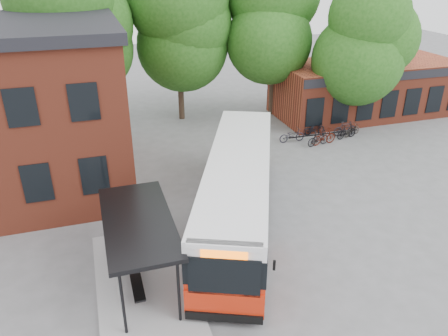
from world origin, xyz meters
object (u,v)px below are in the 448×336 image
object	(u,v)px
bicycle_1	(318,138)
bicycle_0	(292,135)
city_bus	(238,191)
bicycle_7	(347,132)
bicycle_4	(315,129)
bicycle_5	(345,128)
bicycle_2	(315,130)
bicycle_6	(352,130)
bicycle_3	(324,137)
bus_shelter	(141,252)

from	to	relation	value
bicycle_1	bicycle_0	bearing A→B (deg)	39.18
city_bus	bicycle_7	distance (m)	13.04
bicycle_4	bicycle_0	bearing A→B (deg)	104.09
bicycle_4	bicycle_5	xyz separation A→B (m)	(1.87, -0.84, 0.10)
city_bus	bicycle_2	xyz separation A→B (m)	(8.68, 8.81, -1.25)
bicycle_6	bicycle_7	size ratio (longest dim) A/B	0.98
bicycle_0	bicycle_7	xyz separation A→B (m)	(3.83, -0.56, 0.03)
bicycle_6	bicycle_5	bearing A→B (deg)	46.77
bicycle_3	bicycle_6	bearing A→B (deg)	-80.29
bicycle_6	bicycle_7	bearing A→B (deg)	94.17
bicycle_4	bicycle_7	world-z (taller)	bicycle_7
bicycle_4	bicycle_5	size ratio (longest dim) A/B	0.93
bus_shelter	bicycle_6	xyz separation A→B (m)	(15.95, 10.91, -1.03)
bicycle_0	bicycle_3	world-z (taller)	bicycle_3
bicycle_0	bicycle_1	world-z (taller)	bicycle_1
bicycle_2	bicycle_3	distance (m)	1.66
bicycle_7	city_bus	bearing A→B (deg)	115.01
bicycle_1	bicycle_3	size ratio (longest dim) A/B	0.92
bus_shelter	bicycle_2	world-z (taller)	bus_shelter
bicycle_7	bicycle_0	bearing A→B (deg)	70.56
bus_shelter	bicycle_1	distance (m)	16.31
bicycle_0	bicycle_6	distance (m)	4.48
bicycle_1	bicycle_2	world-z (taller)	bicycle_1
bicycle_4	bicycle_5	bearing A→B (deg)	-120.32
bicycle_1	bicycle_5	size ratio (longest dim) A/B	0.99
bicycle_1	bicycle_3	distance (m)	0.45
bicycle_3	bicycle_0	bearing A→B (deg)	52.66
bus_shelter	bicycle_1	size ratio (longest dim) A/B	4.13
bicycle_0	bicycle_6	size ratio (longest dim) A/B	1.10
bicycle_3	bicycle_7	world-z (taller)	bicycle_3
bicycle_4	bicycle_7	distance (m)	2.17
city_bus	bicycle_6	xyz separation A→B (m)	(11.14, 7.98, -1.23)
bicycle_1	bicycle_3	bearing A→B (deg)	-91.91
city_bus	bicycle_1	bearing A→B (deg)	64.85
bicycle_2	bus_shelter	bearing A→B (deg)	153.87
bus_shelter	bicycle_5	xyz separation A→B (m)	(15.47, 11.09, -0.93)
bicycle_1	bicycle_6	xyz separation A→B (m)	(3.11, 0.88, -0.09)
bicycle_2	bicycle_5	distance (m)	2.10
bicycle_0	bus_shelter	bearing A→B (deg)	134.00
bicycle_7	bicycle_5	bearing A→B (deg)	-29.92
bicycle_7	bus_shelter	bearing A→B (deg)	113.60
bicycle_5	bicycle_6	size ratio (longest dim) A/B	1.07
bicycle_1	bicycle_7	xyz separation A→B (m)	(2.47, 0.56, -0.01)
city_bus	bicycle_7	bearing A→B (deg)	59.46
city_bus	bicycle_5	distance (m)	13.48
bicycle_2	bicycle_7	distance (m)	2.15
bicycle_2	bicycle_3	xyz separation A→B (m)	(-0.21, -1.64, 0.15)
city_bus	bicycle_5	world-z (taller)	city_bus
bicycle_1	bicycle_7	size ratio (longest dim) A/B	1.03
bus_shelter	bicycle_7	size ratio (longest dim) A/B	4.25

